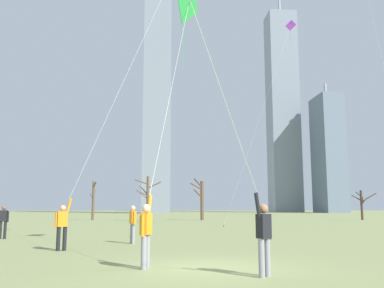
{
  "coord_description": "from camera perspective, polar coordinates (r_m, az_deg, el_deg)",
  "views": [
    {
      "loc": [
        -1.34,
        -11.08,
        1.54
      ],
      "look_at": [
        0.0,
        6.0,
        4.11
      ],
      "focal_mm": 39.57,
      "sensor_mm": 36.0,
      "label": 1
    }
  ],
  "objects": [
    {
      "name": "ground_plane",
      "position": [
        11.26,
        2.48,
        -16.38
      ],
      "size": [
        400.0,
        400.0,
        0.0
      ],
      "primitive_type": "plane",
      "color": "#848E56"
    },
    {
      "name": "kite_flyer_midfield_left_pink",
      "position": [
        8.7,
        7.31,
        -5.23
      ],
      "size": [
        5.5,
        9.18,
        10.22
      ],
      "color": "gray",
      "rests_on": "ground"
    },
    {
      "name": "kite_flyer_far_back_green",
      "position": [
        12.38,
        -4.29,
        -1.4
      ],
      "size": [
        2.02,
        5.76,
        10.28
      ],
      "color": "gray",
      "rests_on": "ground"
    },
    {
      "name": "kite_flyer_foreground_right_white",
      "position": [
        16.23,
        -14.63,
        -4.78
      ],
      "size": [
        6.32,
        1.33,
        15.88
      ],
      "color": "black",
      "rests_on": "ground"
    },
    {
      "name": "bystander_strolling_midfield",
      "position": [
        18.76,
        -8.0,
        -10.39
      ],
      "size": [
        0.31,
        0.48,
        1.62
      ],
      "color": "gray",
      "rests_on": "ground"
    },
    {
      "name": "bystander_watching_nearby",
      "position": [
        23.23,
        -24.09,
        -9.37
      ],
      "size": [
        0.51,
        0.23,
        1.62
      ],
      "color": "black",
      "rests_on": "ground"
    },
    {
      "name": "distant_kite_drifting_left_purple",
      "position": [
        39.58,
        12.38,
        13.03
      ],
      "size": [
        6.93,
        0.81,
        18.23
      ],
      "color": "purple",
      "rests_on": "ground"
    },
    {
      "name": "bare_tree_leftmost",
      "position": [
        53.68,
        -13.16,
        -7.28
      ],
      "size": [
        1.19,
        2.74,
        4.71
      ],
      "color": "brown",
      "rests_on": "ground"
    },
    {
      "name": "bare_tree_far_right_edge",
      "position": [
        57.25,
        21.94,
        -7.38
      ],
      "size": [
        2.89,
        3.59,
        3.65
      ],
      "color": "#423326",
      "rests_on": "ground"
    },
    {
      "name": "bare_tree_rightmost",
      "position": [
        52.26,
        1.28,
        -7.32
      ],
      "size": [
        2.05,
        3.19,
        5.04
      ],
      "color": "brown",
      "rests_on": "ground"
    },
    {
      "name": "bare_tree_center",
      "position": [
        49.08,
        -6.06,
        -7.01
      ],
      "size": [
        3.03,
        1.65,
        5.08
      ],
      "color": "brown",
      "rests_on": "ground"
    },
    {
      "name": "skyline_slender_spire",
      "position": [
        143.38,
        12.13,
        4.49
      ],
      "size": [
        9.19,
        8.62,
        76.33
      ],
      "color": "gray",
      "rests_on": "ground"
    },
    {
      "name": "skyline_wide_slab",
      "position": [
        120.21,
        -4.72,
        6.35
      ],
      "size": [
        7.47,
        11.19,
        64.72
      ],
      "color": "gray",
      "rests_on": "ground"
    },
    {
      "name": "skyline_mid_tower_right",
      "position": [
        131.37,
        17.89,
        -1.22
      ],
      "size": [
        6.43,
        11.85,
        38.64
      ],
      "color": "slate",
      "rests_on": "ground"
    }
  ]
}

